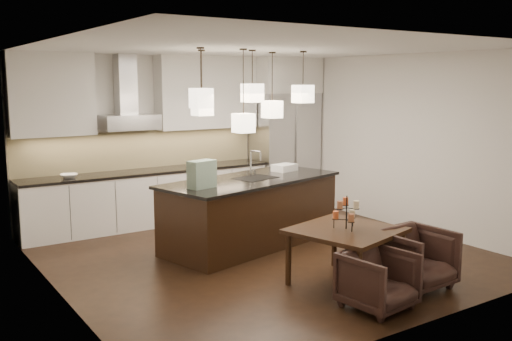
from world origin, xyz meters
TOP-DOWN VIEW (x-y plane):
  - floor at (0.00, 0.00)m, footprint 5.50×5.50m
  - ceiling at (0.00, 0.00)m, footprint 5.50×5.50m
  - wall_back at (0.00, 2.76)m, footprint 5.50×0.02m
  - wall_front at (0.00, -2.76)m, footprint 5.50×0.02m
  - wall_left at (-2.76, 0.00)m, footprint 0.02×5.50m
  - wall_right at (2.76, 0.00)m, footprint 0.02×5.50m
  - refrigerator at (2.10, 2.38)m, footprint 1.20×0.72m
  - fridge_panel at (2.10, 2.38)m, footprint 1.26×0.72m
  - lower_cabinets at (-0.62, 2.43)m, footprint 4.21×0.62m
  - countertop at (-0.62, 2.43)m, footprint 4.21×0.66m
  - backsplash at (-0.62, 2.73)m, footprint 4.21×0.02m
  - upper_cab_left at (-2.10, 2.57)m, footprint 1.25×0.35m
  - upper_cab_right at (0.55, 2.57)m, footprint 1.85×0.35m
  - hood_canopy at (-0.93, 2.48)m, footprint 0.90×0.52m
  - hood_chimney at (-0.93, 2.59)m, footprint 0.30×0.28m
  - fruit_bowl at (-1.95, 2.38)m, footprint 0.32×0.32m
  - island_body at (0.12, 0.51)m, footprint 2.84×1.65m
  - island_top at (0.12, 0.51)m, footprint 2.94×1.75m
  - faucet at (0.20, 0.64)m, footprint 0.16×0.27m
  - tote_bag at (-0.81, 0.26)m, footprint 0.40×0.27m
  - food_container at (0.94, 0.80)m, footprint 0.41×0.33m
  - dining_table at (0.15, -1.47)m, footprint 1.36×1.36m
  - candelabra at (0.15, -1.47)m, footprint 0.39×0.39m
  - candle_a at (0.27, -1.44)m, footprint 0.08×0.08m
  - candle_b at (0.06, -1.38)m, footprint 0.08×0.08m
  - candle_c at (0.11, -1.59)m, footprint 0.08×0.08m
  - candle_d at (0.22, -1.37)m, footprint 0.08×0.08m
  - candle_e at (0.03, -1.48)m, footprint 0.08×0.08m
  - candle_f at (0.19, -1.58)m, footprint 0.08×0.08m
  - armchair_left at (-0.08, -2.22)m, footprint 0.74×0.75m
  - armchair_right at (0.74, -2.01)m, footprint 0.76×0.78m
  - pendant_a at (-0.76, 0.35)m, footprint 0.24×0.24m
  - pendant_b at (-0.48, 0.84)m, footprint 0.24×0.24m
  - pendant_c at (0.11, 0.47)m, footprint 0.24×0.24m
  - pendant_d at (0.68, 0.79)m, footprint 0.24×0.24m
  - pendant_e at (0.92, 0.34)m, footprint 0.24×0.24m
  - pendant_f at (-0.14, 0.30)m, footprint 0.24×0.24m

SIDE VIEW (x-z plane):
  - floor at x=0.00m, z-range -0.02..0.00m
  - armchair_left at x=-0.08m, z-range 0.00..0.62m
  - dining_table at x=0.15m, z-range 0.00..0.67m
  - armchair_right at x=0.74m, z-range 0.00..0.69m
  - lower_cabinets at x=-0.62m, z-range 0.00..0.88m
  - island_body at x=0.12m, z-range 0.00..0.94m
  - candle_a at x=0.27m, z-range 0.78..0.87m
  - candle_b at x=0.06m, z-range 0.78..0.87m
  - candle_c at x=0.11m, z-range 0.78..0.87m
  - candelabra at x=0.15m, z-range 0.67..1.06m
  - countertop at x=-0.62m, z-range 0.88..0.92m
  - fruit_bowl at x=-1.95m, z-range 0.92..0.98m
  - island_top at x=0.12m, z-range 0.94..0.98m
  - candle_d at x=0.22m, z-range 0.92..1.01m
  - candle_e at x=0.03m, z-range 0.92..1.01m
  - candle_f at x=0.19m, z-range 0.92..1.01m
  - food_container at x=0.94m, z-range 0.98..1.09m
  - refrigerator at x=2.10m, z-range 0.00..2.15m
  - tote_bag at x=-0.81m, z-range 0.98..1.35m
  - faucet at x=0.20m, z-range 0.98..1.39m
  - backsplash at x=-0.62m, z-range 0.92..1.55m
  - wall_back at x=0.00m, z-range 0.00..2.80m
  - wall_front at x=0.00m, z-range 0.00..2.80m
  - wall_left at x=-2.76m, z-range 0.00..2.80m
  - wall_right at x=2.76m, z-range 0.00..2.80m
  - hood_canopy at x=-0.93m, z-range 1.60..1.84m
  - pendant_f at x=-0.14m, z-range 1.67..1.93m
  - pendant_d at x=0.68m, z-range 1.82..2.08m
  - pendant_b at x=-0.48m, z-range 1.89..2.15m
  - pendant_a at x=-0.76m, z-range 2.02..2.28m
  - upper_cab_left at x=-2.10m, z-range 1.55..2.80m
  - upper_cab_right at x=0.55m, z-range 1.55..2.80m
  - pendant_e at x=0.92m, z-range 2.06..2.32m
  - pendant_c at x=0.11m, z-range 2.08..2.34m
  - hood_chimney at x=-0.93m, z-range 1.84..2.80m
  - fridge_panel at x=2.10m, z-range 2.15..2.80m
  - ceiling at x=0.00m, z-range 2.80..2.82m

